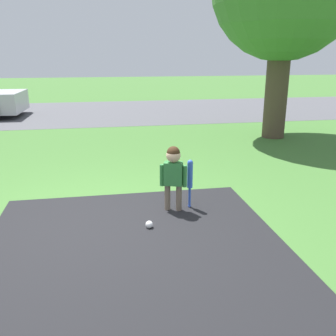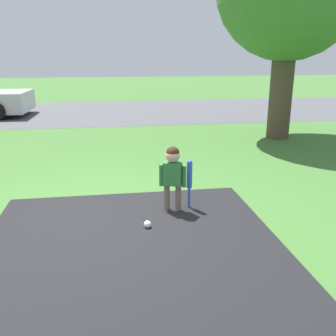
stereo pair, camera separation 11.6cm
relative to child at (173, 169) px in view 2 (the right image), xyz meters
The scene contains 5 objects.
ground_plane 1.23m from the child, 165.10° to the right, with size 60.00×60.00×0.00m, color #3D6B2D.
street_strip 9.23m from the child, 96.56° to the left, with size 40.00×6.00×0.01m.
child is the anchor object (origin of this frame).
baseball_bat 0.28m from the child, 11.70° to the left, with size 0.08×0.08×0.68m.
sports_ball 0.82m from the child, 128.67° to the right, with size 0.09×0.09×0.09m.
Camera 2 is at (0.27, -4.36, 2.05)m, focal length 40.00 mm.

